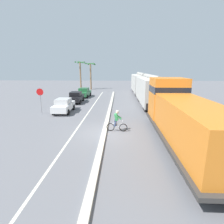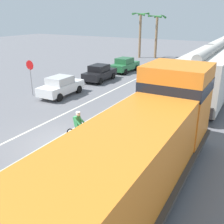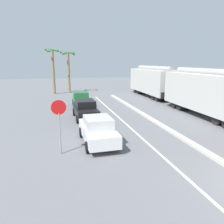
# 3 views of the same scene
# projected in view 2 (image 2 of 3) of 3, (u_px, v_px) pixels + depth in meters

# --- Properties ---
(ground_plane) EXTENTS (120.00, 120.00, 0.00)m
(ground_plane) POSITION_uv_depth(u_px,v_px,m) (59.00, 141.00, 13.82)
(ground_plane) COLOR slate
(median_curb) EXTENTS (0.36, 36.00, 0.16)m
(median_curb) POSITION_uv_depth(u_px,v_px,m) (114.00, 107.00, 18.69)
(median_curb) COLOR beige
(median_curb) RESTS_ON ground
(lane_stripe) EXTENTS (0.14, 36.00, 0.01)m
(lane_stripe) POSITION_uv_depth(u_px,v_px,m) (87.00, 103.00, 19.82)
(lane_stripe) COLOR silver
(lane_stripe) RESTS_ON ground
(locomotive) EXTENTS (3.10, 11.61, 4.20)m
(locomotive) POSITION_uv_depth(u_px,v_px,m) (145.00, 145.00, 9.61)
(locomotive) COLOR orange
(locomotive) RESTS_ON ground
(hopper_car_lead) EXTENTS (2.90, 10.60, 4.18)m
(hopper_car_lead) POSITION_uv_depth(u_px,v_px,m) (209.00, 75.00, 19.42)
(hopper_car_lead) COLOR beige
(hopper_car_lead) RESTS_ON ground
(parked_car_white) EXTENTS (1.91, 4.24, 1.62)m
(parked_car_white) POSITION_uv_depth(u_px,v_px,m) (61.00, 86.00, 21.29)
(parked_car_white) COLOR silver
(parked_car_white) RESTS_ON ground
(parked_car_black) EXTENTS (1.92, 4.24, 1.62)m
(parked_car_black) POSITION_uv_depth(u_px,v_px,m) (100.00, 73.00, 26.12)
(parked_car_black) COLOR black
(parked_car_black) RESTS_ON ground
(parked_car_green) EXTENTS (1.99, 4.28, 1.62)m
(parked_car_green) POSITION_uv_depth(u_px,v_px,m) (125.00, 65.00, 30.23)
(parked_car_green) COLOR #286B3D
(parked_car_green) RESTS_ON ground
(cyclist) EXTENTS (1.71, 0.49, 1.71)m
(cyclist) POSITION_uv_depth(u_px,v_px,m) (78.00, 128.00, 13.43)
(cyclist) COLOR black
(cyclist) RESTS_ON ground
(stop_sign) EXTENTS (0.76, 0.08, 2.88)m
(stop_sign) POSITION_uv_depth(u_px,v_px,m) (30.00, 71.00, 21.01)
(stop_sign) COLOR gray
(stop_sign) RESTS_ON ground
(palm_tree_near) EXTENTS (2.31, 2.25, 6.42)m
(palm_tree_near) POSITION_uv_depth(u_px,v_px,m) (157.00, 27.00, 38.51)
(palm_tree_near) COLOR #846647
(palm_tree_near) RESTS_ON ground
(palm_tree_far) EXTENTS (2.25, 2.32, 6.71)m
(palm_tree_far) POSITION_uv_depth(u_px,v_px,m) (140.00, 26.00, 38.78)
(palm_tree_far) COLOR #846647
(palm_tree_far) RESTS_ON ground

